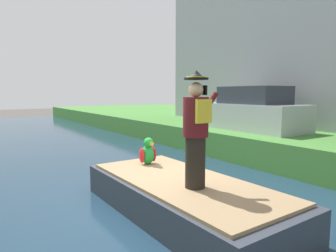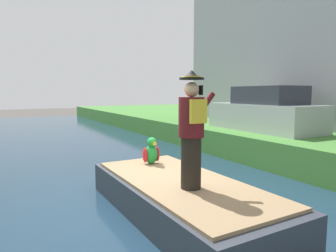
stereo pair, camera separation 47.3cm
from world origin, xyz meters
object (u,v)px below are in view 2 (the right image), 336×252
Objects in this scene: boat at (181,197)px; parked_car_silver at (264,112)px; parrot_plush at (151,152)px; person_pirate at (192,130)px.

parked_car_silver reaches higher than boat.
parrot_plush is 0.14× the size of parked_car_silver.
parrot_plush is at bearing -161.17° from parked_car_silver.
boat is 7.42× the size of parrot_plush.
person_pirate is 0.46× the size of parked_car_silver.
parked_car_silver is (5.16, 1.76, 0.61)m from parrot_plush.
person_pirate is 6.41m from parked_car_silver.
person_pirate is 3.25× the size of parrot_plush.
boat is 1.46m from parrot_plush.
person_pirate reaches higher than parrot_plush.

